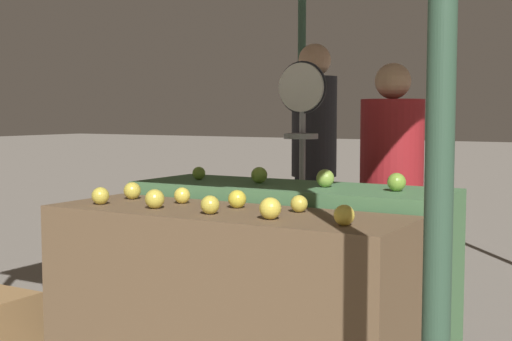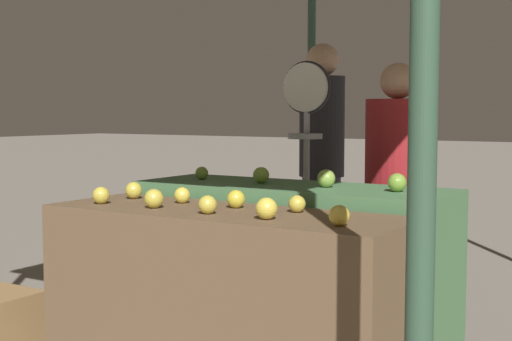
# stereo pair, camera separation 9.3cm
# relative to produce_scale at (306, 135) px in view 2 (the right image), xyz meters

# --- Properties ---
(display_counter_front) EXTENTS (1.61, 0.55, 0.89)m
(display_counter_front) POSITION_rel_produce_scale_xyz_m (0.22, -1.17, -0.73)
(display_counter_front) COLOR brown
(display_counter_front) RESTS_ON ground_plane
(display_counter_back) EXTENTS (1.61, 0.55, 0.95)m
(display_counter_back) POSITION_rel_produce_scale_xyz_m (0.22, -0.57, -0.71)
(display_counter_back) COLOR #4C7A4C
(display_counter_back) RESTS_ON ground_plane
(apple_front_0) EXTENTS (0.08, 0.08, 0.08)m
(apple_front_0) POSITION_rel_produce_scale_xyz_m (-0.38, -1.28, -0.25)
(apple_front_0) COLOR gold
(apple_front_0) RESTS_ON display_counter_front
(apple_front_1) EXTENTS (0.09, 0.09, 0.09)m
(apple_front_1) POSITION_rel_produce_scale_xyz_m (-0.08, -1.27, -0.24)
(apple_front_1) COLOR gold
(apple_front_1) RESTS_ON display_counter_front
(apple_front_2) EXTENTS (0.08, 0.08, 0.08)m
(apple_front_2) POSITION_rel_produce_scale_xyz_m (0.23, -1.29, -0.25)
(apple_front_2) COLOR gold
(apple_front_2) RESTS_ON display_counter_front
(apple_front_3) EXTENTS (0.09, 0.09, 0.09)m
(apple_front_3) POSITION_rel_produce_scale_xyz_m (0.51, -1.29, -0.24)
(apple_front_3) COLOR yellow
(apple_front_3) RESTS_ON display_counter_front
(apple_front_4) EXTENTS (0.08, 0.08, 0.08)m
(apple_front_4) POSITION_rel_produce_scale_xyz_m (0.82, -1.28, -0.25)
(apple_front_4) COLOR yellow
(apple_front_4) RESTS_ON display_counter_front
(apple_front_5) EXTENTS (0.08, 0.08, 0.08)m
(apple_front_5) POSITION_rel_produce_scale_xyz_m (-0.38, -1.05, -0.24)
(apple_front_5) COLOR gold
(apple_front_5) RESTS_ON display_counter_front
(apple_front_6) EXTENTS (0.07, 0.07, 0.07)m
(apple_front_6) POSITION_rel_produce_scale_xyz_m (-0.08, -1.06, -0.25)
(apple_front_6) COLOR yellow
(apple_front_6) RESTS_ON display_counter_front
(apple_front_7) EXTENTS (0.08, 0.08, 0.08)m
(apple_front_7) POSITION_rel_produce_scale_xyz_m (0.23, -1.07, -0.25)
(apple_front_7) COLOR gold
(apple_front_7) RESTS_ON display_counter_front
(apple_front_8) EXTENTS (0.07, 0.07, 0.07)m
(apple_front_8) POSITION_rel_produce_scale_xyz_m (0.52, -1.05, -0.25)
(apple_front_8) COLOR gold
(apple_front_8) RESTS_ON display_counter_front
(apple_back_0) EXTENTS (0.07, 0.07, 0.07)m
(apple_back_0) POSITION_rel_produce_scale_xyz_m (-0.33, -0.57, -0.19)
(apple_back_0) COLOR #7AA338
(apple_back_0) RESTS_ON display_counter_back
(apple_back_1) EXTENTS (0.08, 0.08, 0.08)m
(apple_back_1) POSITION_rel_produce_scale_xyz_m (0.05, -0.57, -0.19)
(apple_back_1) COLOR #84AD3D
(apple_back_1) RESTS_ON display_counter_back
(apple_back_2) EXTENTS (0.09, 0.09, 0.09)m
(apple_back_2) POSITION_rel_produce_scale_xyz_m (0.42, -0.58, -0.19)
(apple_back_2) COLOR #8EB247
(apple_back_2) RESTS_ON display_counter_back
(apple_back_3) EXTENTS (0.09, 0.09, 0.09)m
(apple_back_3) POSITION_rel_produce_scale_xyz_m (0.78, -0.58, -0.19)
(apple_back_3) COLOR #7AA338
(apple_back_3) RESTS_ON display_counter_back
(produce_scale) EXTENTS (0.30, 0.20, 1.61)m
(produce_scale) POSITION_rel_produce_scale_xyz_m (0.00, 0.00, 0.00)
(produce_scale) COLOR #99999E
(produce_scale) RESTS_ON ground_plane
(person_vendor_at_scale) EXTENTS (0.50, 0.50, 1.60)m
(person_vendor_at_scale) POSITION_rel_produce_scale_xyz_m (0.44, 0.31, -0.27)
(person_vendor_at_scale) COLOR #2D2D38
(person_vendor_at_scale) RESTS_ON ground_plane
(person_customer_left) EXTENTS (0.37, 0.37, 1.81)m
(person_customer_left) POSITION_rel_produce_scale_xyz_m (-0.42, 1.05, -0.12)
(person_customer_left) COLOR #2D2D38
(person_customer_left) RESTS_ON ground_plane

